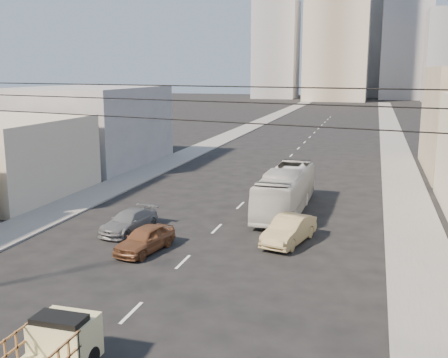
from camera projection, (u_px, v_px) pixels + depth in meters
The scene contains 14 objects.
sidewalk_left at pixel (237, 133), 82.73m from camera, with size 3.50×180.00×0.12m, color slate.
sidewalk_right at pixel (392, 138), 76.39m from camera, with size 3.50×180.00×0.12m, color slate.
lane_dashes at pixel (295, 152), 63.57m from camera, with size 0.15×104.00×0.01m.
flatbed_pickup at pixel (45, 353), 16.09m from camera, with size 1.95×4.41×1.90m.
city_bus at pixel (285, 190), 36.19m from camera, with size 2.52×10.78×3.00m, color silver.
sedan_brown at pixel (145, 239), 28.27m from camera, with size 1.66×4.12×1.40m, color brown.
sedan_tan at pixel (289, 230), 29.64m from camera, with size 1.63×4.68×1.54m, color tan.
sedan_grey at pixel (129, 221), 31.75m from camera, with size 1.82×4.48×1.30m, color slate.
overhead_wires at pixel (5, 96), 13.27m from camera, with size 23.01×5.02×0.72m.
bldg_left_far at pixel (91, 126), 54.83m from camera, with size 12.00×16.00×8.00m, color gray.
high_rise_tower at pixel (339, 7), 168.74m from camera, with size 20.00×20.00×60.00m, color gray.
midrise_ne at pixel (406, 40), 178.95m from camera, with size 16.00×16.00×40.00m, color gray.
midrise_nw at pixel (276, 50), 186.71m from camera, with size 15.00×15.00×34.00m, color gray.
midrise_back at pixel (370, 37), 195.90m from camera, with size 18.00×18.00×44.00m, color gray.
Camera 1 is at (9.03, -9.87, 9.59)m, focal length 42.00 mm.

